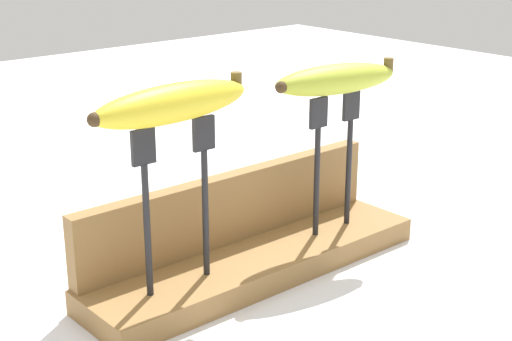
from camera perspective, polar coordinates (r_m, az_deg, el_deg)
The scene contains 8 objects.
ground_plane at distance 0.92m, azimuth 0.00°, elevation -7.61°, with size 3.00×3.00×0.00m, color silver.
wooden_board at distance 0.91m, azimuth 0.00°, elevation -6.81°, with size 0.43×0.11×0.03m, color olive.
board_backstop at distance 0.92m, azimuth -1.85°, elevation -2.72°, with size 0.43×0.02×0.08m, color olive.
fork_stand_left at distance 0.79m, azimuth -5.94°, elevation -1.44°, with size 0.10×0.01×0.18m.
fork_stand_right at distance 0.94m, azimuth 5.78°, elevation 1.55°, with size 0.08×0.01×0.17m.
banana_raised_left at distance 0.77m, azimuth -6.17°, elevation 4.97°, with size 0.19×0.05×0.04m.
banana_raised_right at distance 0.92m, azimuth 5.95°, elevation 6.75°, with size 0.17×0.07×0.04m.
banana_chunk_near at distance 1.00m, azimuth -3.34°, elevation -4.14°, with size 0.04×0.06×0.04m.
Camera 1 is at (-0.54, -0.62, 0.41)m, focal length 54.04 mm.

